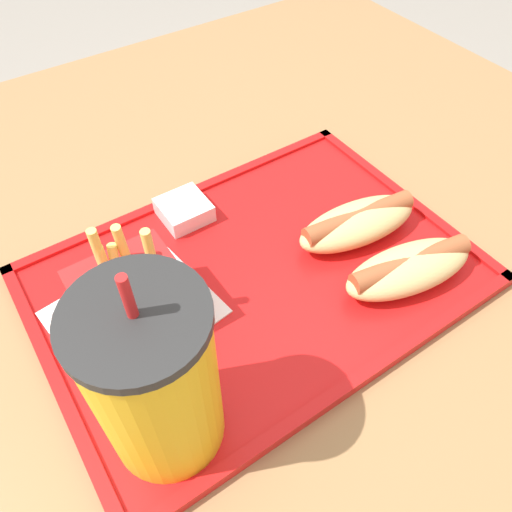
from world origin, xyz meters
name	(u,v)px	position (x,y,z in m)	size (l,w,h in m)	color
ground_plane	(249,478)	(0.00, 0.00, 0.00)	(8.00, 8.00, 0.00)	gray
dining_table	(246,409)	(0.00, 0.00, 0.36)	(1.20, 1.09, 0.71)	olive
food_tray	(256,277)	(-0.01, 0.02, 0.72)	(0.45, 0.31, 0.01)	red
paper_napkin	(134,312)	(0.12, -0.01, 0.72)	(0.16, 0.14, 0.00)	white
soda_cup	(155,381)	(0.15, 0.12, 0.81)	(0.10, 0.10, 0.20)	gold
hot_dog_far	(409,268)	(-0.13, 0.11, 0.74)	(0.15, 0.08, 0.04)	#DBB270
hot_dog_near	(358,223)	(-0.13, 0.03, 0.74)	(0.15, 0.07, 0.04)	#DBB270
fries_carton	(129,293)	(0.12, 0.00, 0.76)	(0.10, 0.08, 0.12)	red
sauce_cup_mayo	(184,209)	(0.01, -0.10, 0.73)	(0.05, 0.05, 0.02)	silver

